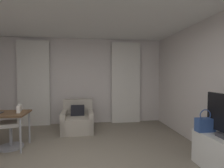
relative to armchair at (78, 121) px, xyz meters
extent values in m
cube|color=silver|center=(0.08, 0.80, 1.03)|extent=(5.12, 0.06, 2.60)
cube|color=silver|center=(-1.29, 0.67, 0.98)|extent=(0.90, 0.06, 2.50)
cube|color=silver|center=(1.46, 0.67, 0.98)|extent=(0.90, 0.06, 2.50)
cube|color=#B2A899|center=(0.00, -0.04, -0.07)|extent=(0.83, 0.87, 0.40)
cube|color=#B2A899|center=(-0.01, 0.31, 0.34)|extent=(0.81, 0.16, 0.41)
cube|color=#B2A899|center=(0.35, -0.03, 0.00)|extent=(0.14, 0.85, 0.54)
cube|color=#B2A899|center=(-0.34, -0.05, 0.00)|extent=(0.14, 0.85, 0.54)
cube|color=black|center=(0.00, 0.09, 0.23)|extent=(0.36, 0.21, 0.37)
cylinder|color=#99999E|center=(-1.00, -0.73, 0.08)|extent=(0.04, 0.04, 0.70)
cylinder|color=#99999E|center=(-1.00, -1.25, 0.08)|extent=(0.04, 0.04, 0.70)
cylinder|color=gray|center=(-1.30, -0.95, -0.04)|extent=(0.06, 0.06, 0.46)
cylinder|color=gray|center=(-1.30, -0.95, -0.25)|extent=(0.48, 0.48, 0.04)
cube|color=silver|center=(-1.30, -0.95, 0.23)|extent=(0.48, 0.48, 0.08)
cube|color=silver|center=(-1.13, -0.91, 0.44)|extent=(0.14, 0.36, 0.34)
cube|color=#335193|center=(2.19, -2.12, 0.40)|extent=(0.30, 0.14, 0.22)
torus|color=#335193|center=(2.19, -2.12, 0.56)|extent=(0.20, 0.02, 0.20)
camera|label=1|loc=(0.28, -4.78, 1.23)|focal=28.53mm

